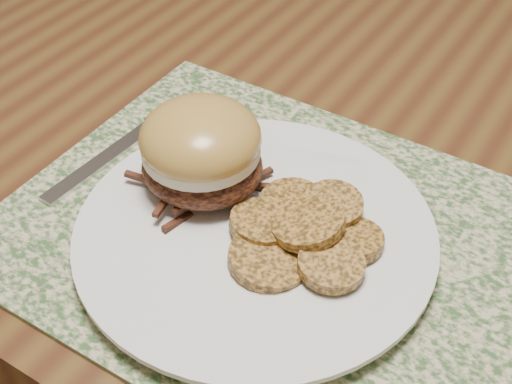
% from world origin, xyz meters
% --- Properties ---
extents(placemat, '(0.45, 0.33, 0.00)m').
position_xyz_m(placemat, '(-0.14, -0.26, 0.75)').
color(placemat, '#34552B').
rests_on(placemat, dining_table).
extents(dinner_plate, '(0.26, 0.26, 0.02)m').
position_xyz_m(dinner_plate, '(-0.16, -0.27, 0.76)').
color(dinner_plate, white).
rests_on(dinner_plate, placemat).
extents(pork_sandwich, '(0.10, 0.10, 0.07)m').
position_xyz_m(pork_sandwich, '(-0.22, -0.25, 0.81)').
color(pork_sandwich, black).
rests_on(pork_sandwich, dinner_plate).
extents(roasted_potatoes, '(0.12, 0.14, 0.03)m').
position_xyz_m(roasted_potatoes, '(-0.12, -0.26, 0.78)').
color(roasted_potatoes, '#A87331').
rests_on(roasted_potatoes, dinner_plate).
extents(fork, '(0.03, 0.19, 0.00)m').
position_xyz_m(fork, '(-0.32, -0.23, 0.76)').
color(fork, '#B8B8BF').
rests_on(fork, placemat).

